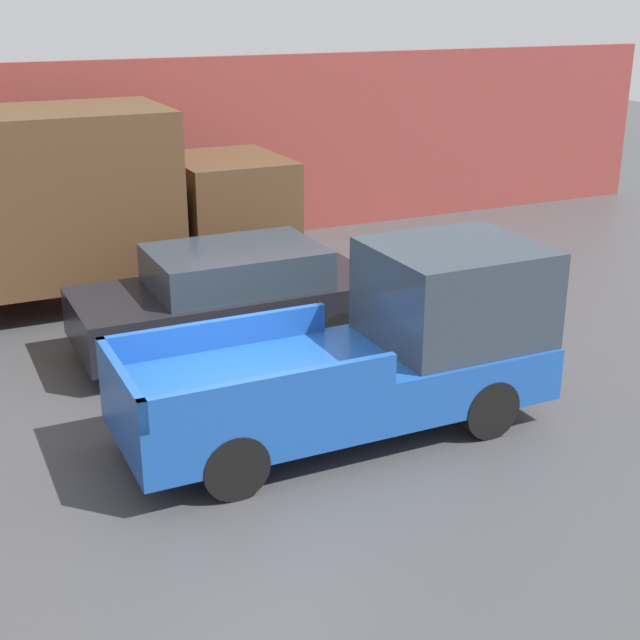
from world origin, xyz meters
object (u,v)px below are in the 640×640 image
object	(u,v)px
pickup_truck	(378,350)
newspaper_box	(22,241)
car	(230,298)
delivery_truck	(7,205)

from	to	relation	value
pickup_truck	newspaper_box	xyz separation A→B (m)	(-2.97, 8.82, -0.47)
car	newspaper_box	world-z (taller)	car
delivery_truck	newspaper_box	world-z (taller)	delivery_truck
pickup_truck	delivery_truck	xyz separation A→B (m)	(-3.40, 6.37, 0.79)
newspaper_box	car	bearing A→B (deg)	-68.70
delivery_truck	car	bearing A→B (deg)	-50.74
pickup_truck	newspaper_box	distance (m)	9.32
pickup_truck	car	bearing A→B (deg)	103.49
pickup_truck	car	distance (m)	3.23
pickup_truck	car	size ratio (longest dim) A/B	1.16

